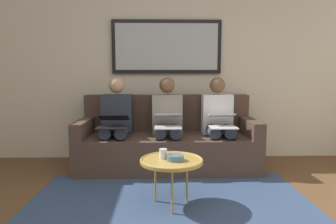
{
  "coord_description": "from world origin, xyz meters",
  "views": [
    {
      "loc": [
        0.08,
        1.68,
        1.16
      ],
      "look_at": [
        0.0,
        -1.7,
        0.75
      ],
      "focal_mm": 32.21,
      "sensor_mm": 36.0,
      "label": 1
    }
  ],
  "objects_px": {
    "person_middle": "(167,120)",
    "laptop_black": "(113,122)",
    "couch": "(167,142)",
    "coffee_table": "(171,161)",
    "person_left": "(218,120)",
    "framed_mirror": "(167,47)",
    "laptop_white": "(222,121)",
    "cup": "(163,154)",
    "person_right": "(116,120)",
    "bowl": "(175,158)",
    "laptop_silver": "(168,121)"
  },
  "relations": [
    {
      "from": "laptop_white",
      "to": "framed_mirror",
      "type": "bearing_deg",
      "value": -47.35
    },
    {
      "from": "bowl",
      "to": "person_left",
      "type": "xyz_separation_m",
      "value": [
        -0.6,
        -1.18,
        0.16
      ]
    },
    {
      "from": "couch",
      "to": "person_middle",
      "type": "height_order",
      "value": "person_middle"
    },
    {
      "from": "laptop_black",
      "to": "couch",
      "type": "bearing_deg",
      "value": -154.36
    },
    {
      "from": "bowl",
      "to": "laptop_silver",
      "type": "height_order",
      "value": "laptop_silver"
    },
    {
      "from": "person_left",
      "to": "person_right",
      "type": "bearing_deg",
      "value": 0.0
    },
    {
      "from": "person_left",
      "to": "person_middle",
      "type": "height_order",
      "value": "same"
    },
    {
      "from": "laptop_white",
      "to": "laptop_silver",
      "type": "distance_m",
      "value": 0.64
    },
    {
      "from": "coffee_table",
      "to": "bowl",
      "type": "relative_size",
      "value": 3.74
    },
    {
      "from": "person_right",
      "to": "laptop_black",
      "type": "distance_m",
      "value": 0.24
    },
    {
      "from": "person_right",
      "to": "laptop_silver",
      "type": "bearing_deg",
      "value": 159.82
    },
    {
      "from": "person_left",
      "to": "laptop_black",
      "type": "distance_m",
      "value": 1.3
    },
    {
      "from": "bowl",
      "to": "person_left",
      "type": "relative_size",
      "value": 0.13
    },
    {
      "from": "person_right",
      "to": "person_left",
      "type": "bearing_deg",
      "value": 180.0
    },
    {
      "from": "cup",
      "to": "person_right",
      "type": "bearing_deg",
      "value": -62.58
    },
    {
      "from": "couch",
      "to": "person_left",
      "type": "height_order",
      "value": "person_left"
    },
    {
      "from": "coffee_table",
      "to": "laptop_white",
      "type": "xyz_separation_m",
      "value": [
        -0.63,
        -0.91,
        0.23
      ]
    },
    {
      "from": "laptop_black",
      "to": "person_left",
      "type": "bearing_deg",
      "value": -169.44
    },
    {
      "from": "bowl",
      "to": "laptop_black",
      "type": "xyz_separation_m",
      "value": [
        0.68,
        -0.94,
        0.17
      ]
    },
    {
      "from": "cup",
      "to": "bowl",
      "type": "xyz_separation_m",
      "value": [
        -0.1,
        0.06,
        -0.02
      ]
    },
    {
      "from": "cup",
      "to": "couch",
      "type": "bearing_deg",
      "value": -92.93
    },
    {
      "from": "bowl",
      "to": "person_middle",
      "type": "distance_m",
      "value": 1.19
    },
    {
      "from": "framed_mirror",
      "to": "laptop_white",
      "type": "xyz_separation_m",
      "value": [
        -0.64,
        0.69,
        -0.92
      ]
    },
    {
      "from": "cup",
      "to": "framed_mirror",
      "type": "bearing_deg",
      "value": -92.21
    },
    {
      "from": "bowl",
      "to": "coffee_table",
      "type": "bearing_deg",
      "value": -41.27
    },
    {
      "from": "couch",
      "to": "person_right",
      "type": "height_order",
      "value": "person_right"
    },
    {
      "from": "couch",
      "to": "laptop_black",
      "type": "xyz_separation_m",
      "value": [
        0.64,
        0.31,
        0.31
      ]
    },
    {
      "from": "couch",
      "to": "coffee_table",
      "type": "bearing_deg",
      "value": 90.55
    },
    {
      "from": "laptop_black",
      "to": "framed_mirror",
      "type": "bearing_deg",
      "value": -132.62
    },
    {
      "from": "cup",
      "to": "person_middle",
      "type": "bearing_deg",
      "value": -93.11
    },
    {
      "from": "coffee_table",
      "to": "person_left",
      "type": "distance_m",
      "value": 1.32
    },
    {
      "from": "framed_mirror",
      "to": "bowl",
      "type": "xyz_separation_m",
      "value": [
        -0.04,
        1.63,
        -1.1
      ]
    },
    {
      "from": "laptop_black",
      "to": "bowl",
      "type": "bearing_deg",
      "value": 126.07
    },
    {
      "from": "laptop_white",
      "to": "person_middle",
      "type": "distance_m",
      "value": 0.68
    },
    {
      "from": "couch",
      "to": "laptop_black",
      "type": "distance_m",
      "value": 0.78
    },
    {
      "from": "person_middle",
      "to": "laptop_black",
      "type": "height_order",
      "value": "person_middle"
    },
    {
      "from": "couch",
      "to": "person_middle",
      "type": "relative_size",
      "value": 1.93
    },
    {
      "from": "person_middle",
      "to": "laptop_silver",
      "type": "xyz_separation_m",
      "value": [
        0.0,
        0.24,
        0.02
      ]
    },
    {
      "from": "coffee_table",
      "to": "laptop_black",
      "type": "height_order",
      "value": "laptop_black"
    },
    {
      "from": "laptop_white",
      "to": "bowl",
      "type": "bearing_deg",
      "value": 57.57
    },
    {
      "from": "laptop_silver",
      "to": "couch",
      "type": "bearing_deg",
      "value": -90.0
    },
    {
      "from": "couch",
      "to": "laptop_black",
      "type": "relative_size",
      "value": 6.24
    },
    {
      "from": "laptop_white",
      "to": "person_middle",
      "type": "relative_size",
      "value": 0.33
    },
    {
      "from": "coffee_table",
      "to": "person_right",
      "type": "xyz_separation_m",
      "value": [
        0.65,
        -1.15,
        0.2
      ]
    },
    {
      "from": "bowl",
      "to": "laptop_silver",
      "type": "bearing_deg",
      "value": -87.36
    },
    {
      "from": "coffee_table",
      "to": "cup",
      "type": "relative_size",
      "value": 6.2
    },
    {
      "from": "framed_mirror",
      "to": "person_middle",
      "type": "distance_m",
      "value": 1.05
    },
    {
      "from": "coffee_table",
      "to": "person_left",
      "type": "xyz_separation_m",
      "value": [
        -0.63,
        -1.15,
        0.2
      ]
    },
    {
      "from": "bowl",
      "to": "laptop_white",
      "type": "relative_size",
      "value": 0.39
    },
    {
      "from": "person_right",
      "to": "couch",
      "type": "bearing_deg",
      "value": -173.87
    }
  ]
}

